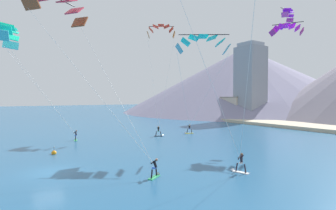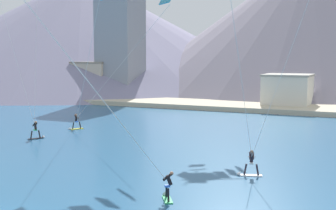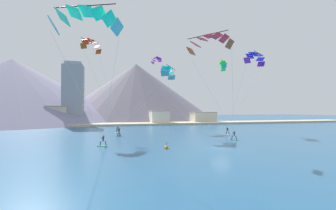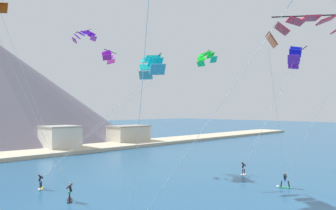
# 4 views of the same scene
# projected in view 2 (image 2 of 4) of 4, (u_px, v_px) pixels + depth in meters

# --- Properties ---
(kitesurfer_near_lead) EXTENTS (1.78, 0.88, 1.81)m
(kitesurfer_near_lead) POSITION_uv_depth(u_px,v_px,m) (248.00, 168.00, 31.34)
(kitesurfer_near_lead) COLOR white
(kitesurfer_near_lead) RESTS_ON ground
(kitesurfer_mid_center) EXTENTS (1.27, 1.68, 1.75)m
(kitesurfer_mid_center) POSITION_uv_depth(u_px,v_px,m) (75.00, 125.00, 50.93)
(kitesurfer_mid_center) COLOR yellow
(kitesurfer_mid_center) RESTS_ON ground
(kitesurfer_far_left) EXTENTS (1.28, 1.68, 1.71)m
(kitesurfer_far_left) POSITION_uv_depth(u_px,v_px,m) (167.00, 190.00, 26.27)
(kitesurfer_far_left) COLOR #33B266
(kitesurfer_far_left) RESTS_ON ground
(kitesurfer_far_right) EXTENTS (1.17, 1.72, 1.83)m
(kitesurfer_far_right) POSITION_uv_depth(u_px,v_px,m) (37.00, 133.00, 45.20)
(kitesurfer_far_right) COLOR black
(kitesurfer_far_right) RESTS_ON ground
(shoreline_strip) EXTENTS (180.00, 10.00, 0.70)m
(shoreline_strip) POSITION_uv_depth(u_px,v_px,m) (256.00, 107.00, 69.72)
(shoreline_strip) COLOR beige
(shoreline_strip) RESTS_ON ground
(shore_building_harbour_front) EXTENTS (7.19, 4.54, 6.82)m
(shore_building_harbour_front) POSITION_uv_depth(u_px,v_px,m) (92.00, 80.00, 87.23)
(shore_building_harbour_front) COLOR beige
(shore_building_harbour_front) RESTS_ON ground
(shore_building_promenade_mid) EXTENTS (7.00, 6.97, 5.20)m
(shore_building_promenade_mid) POSITION_uv_depth(u_px,v_px,m) (288.00, 91.00, 70.61)
(shore_building_promenade_mid) COLOR silver
(shore_building_promenade_mid) RESTS_ON ground
(highrise_tower) EXTENTS (7.00, 7.00, 22.76)m
(highrise_tower) POSITION_uv_depth(u_px,v_px,m) (120.00, 38.00, 85.97)
(highrise_tower) COLOR gray
(highrise_tower) RESTS_ON ground
(mountain_peak_west_ridge) EXTENTS (87.74, 87.74, 31.68)m
(mountain_peak_west_ridge) POSITION_uv_depth(u_px,v_px,m) (310.00, 22.00, 109.63)
(mountain_peak_west_ridge) COLOR gray
(mountain_peak_west_ridge) RESTS_ON ground
(mountain_peak_central_summit) EXTENTS (111.24, 111.24, 29.46)m
(mountain_peak_central_summit) POSITION_uv_depth(u_px,v_px,m) (83.00, 31.00, 128.40)
(mountain_peak_central_summit) COLOR gray
(mountain_peak_central_summit) RESTS_ON ground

